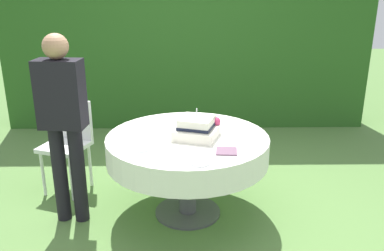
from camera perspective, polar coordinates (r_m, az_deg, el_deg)
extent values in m
plane|color=#547A3D|center=(3.75, -0.60, -12.10)|extent=(20.00, 20.00, 0.00)
cube|color=#28561E|center=(5.85, -0.80, 12.97)|extent=(5.04, 0.60, 2.64)
cylinder|color=#4C4C51|center=(3.74, -0.60, -11.96)|extent=(0.58, 0.58, 0.02)
cylinder|color=#4C4C51|center=(3.58, -0.62, -7.25)|extent=(0.15, 0.15, 0.71)
cylinder|color=olive|center=(3.43, -0.64, -1.76)|extent=(1.34, 1.34, 0.03)
cylinder|color=white|center=(3.47, -0.63, -3.18)|extent=(1.37, 1.37, 0.22)
cube|color=silver|center=(3.38, 0.65, -0.99)|extent=(0.42, 0.42, 0.09)
cube|color=silver|center=(3.35, 0.65, 0.42)|extent=(0.33, 0.33, 0.09)
cube|color=black|center=(3.36, 0.65, -0.02)|extent=(0.34, 0.34, 0.02)
sphere|color=#D13866|center=(3.45, 3.35, 0.54)|extent=(0.08, 0.08, 0.08)
cylinder|color=silver|center=(3.32, 0.66, 1.76)|extent=(0.01, 0.01, 0.08)
cylinder|color=white|center=(3.86, 0.13, 1.00)|extent=(0.11, 0.11, 0.01)
cylinder|color=white|center=(3.17, -7.04, -3.24)|extent=(0.14, 0.14, 0.01)
cylinder|color=white|center=(2.90, 1.13, -5.26)|extent=(0.14, 0.14, 0.01)
cube|color=#6B4C60|center=(3.11, 4.87, -3.60)|extent=(0.17, 0.17, 0.01)
cylinder|color=white|center=(4.18, -20.16, -6.40)|extent=(0.03, 0.03, 0.45)
cylinder|color=white|center=(4.00, -16.53, -7.18)|extent=(0.03, 0.03, 0.45)
cylinder|color=white|center=(4.41, -17.62, -4.78)|extent=(0.03, 0.03, 0.45)
cylinder|color=white|center=(4.24, -14.09, -5.43)|extent=(0.03, 0.03, 0.45)
cube|color=white|center=(4.11, -17.43, -2.81)|extent=(0.51, 0.51, 0.04)
cube|color=white|center=(4.17, -16.31, 0.85)|extent=(0.39, 0.17, 0.40)
cylinder|color=black|center=(3.64, -18.01, -6.51)|extent=(0.12, 0.12, 0.85)
cylinder|color=black|center=(3.58, -15.63, -6.68)|extent=(0.12, 0.12, 0.85)
cube|color=black|center=(3.38, -17.95, 4.20)|extent=(0.38, 0.23, 0.55)
sphere|color=#A87A5B|center=(3.31, -18.61, 10.48)|extent=(0.20, 0.20, 0.20)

